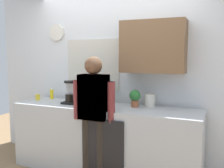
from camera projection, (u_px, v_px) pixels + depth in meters
name	position (u px, v px, depth m)	size (l,w,h in m)	color
kitchen_counter	(104.00, 139.00, 3.51)	(2.59, 0.64, 0.93)	#B2B7BC
dishwasher_panel	(103.00, 152.00, 3.16)	(0.56, 0.02, 0.83)	black
back_wall_assembly	(120.00, 72.00, 3.74)	(4.19, 0.42, 2.60)	silver
coffee_maker	(71.00, 93.00, 3.65)	(0.20, 0.20, 0.33)	black
bottle_clear_soda	(104.00, 94.00, 3.67)	(0.09, 0.09, 0.28)	#2D8C33
bottle_amber_beer	(91.00, 97.00, 3.53)	(0.06, 0.06, 0.23)	brown
bottle_dark_sauce	(106.00, 101.00, 3.34)	(0.06, 0.06, 0.18)	black
bottle_green_wine	(83.00, 94.00, 3.53)	(0.07, 0.07, 0.30)	#195923
bottle_red_vinegar	(97.00, 98.00, 3.43)	(0.06, 0.06, 0.22)	maroon
cup_yellow_cup	(38.00, 97.00, 3.94)	(0.07, 0.07, 0.09)	yellow
potted_plant	(135.00, 97.00, 3.40)	(0.15, 0.15, 0.23)	#9E5638
dish_soap	(52.00, 94.00, 4.03)	(0.06, 0.06, 0.18)	yellow
storage_canister	(150.00, 100.00, 3.43)	(0.14, 0.14, 0.17)	silver
person_at_sink	(94.00, 109.00, 3.18)	(0.57, 0.22, 1.60)	brown
person_guest	(94.00, 109.00, 3.18)	(0.57, 0.22, 1.60)	brown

